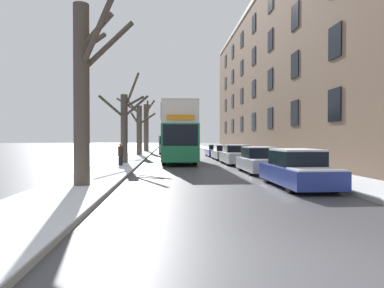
# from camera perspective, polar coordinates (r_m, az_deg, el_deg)

# --- Properties ---
(ground_plane) EXTENTS (320.00, 320.00, 0.00)m
(ground_plane) POSITION_cam_1_polar(r_m,az_deg,el_deg) (5.50, 19.89, -19.51)
(ground_plane) COLOR #424247
(sidewalk_left) EXTENTS (2.82, 130.00, 0.16)m
(sidewalk_left) POSITION_cam_1_polar(r_m,az_deg,el_deg) (57.84, -7.47, -0.97)
(sidewalk_left) COLOR gray
(sidewalk_left) RESTS_ON ground
(sidewalk_right) EXTENTS (2.82, 130.00, 0.16)m
(sidewalk_right) POSITION_cam_1_polar(r_m,az_deg,el_deg) (58.24, 3.42, -0.95)
(sidewalk_right) COLOR gray
(sidewalk_right) RESTS_ON ground
(terrace_facade_right) EXTENTS (9.10, 52.78, 17.01)m
(terrace_facade_right) POSITION_cam_1_polar(r_m,az_deg,el_deg) (35.71, 18.62, 11.45)
(terrace_facade_right) COLOR #7A604C
(terrace_facade_right) RESTS_ON ground
(bare_tree_left_0) EXTENTS (2.19, 3.59, 7.00)m
(bare_tree_left_0) POSITION_cam_1_polar(r_m,az_deg,el_deg) (13.73, -17.52, 8.89)
(bare_tree_left_0) COLOR #4C4238
(bare_tree_left_0) RESTS_ON ground
(bare_tree_left_1) EXTENTS (3.40, 2.90, 7.01)m
(bare_tree_left_1) POSITION_cam_1_polar(r_m,az_deg,el_deg) (25.70, -11.11, 3.27)
(bare_tree_left_1) COLOR #4C4238
(bare_tree_left_1) RESTS_ON ground
(bare_tree_left_2) EXTENTS (4.43, 1.81, 6.55)m
(bare_tree_left_2) POSITION_cam_1_polar(r_m,az_deg,el_deg) (37.96, -8.91, 2.75)
(bare_tree_left_2) COLOR #4C4238
(bare_tree_left_2) RESTS_ON ground
(bare_tree_left_3) EXTENTS (1.71, 2.95, 7.50)m
(bare_tree_left_3) POSITION_cam_1_polar(r_m,az_deg,el_deg) (49.58, -7.61, 2.99)
(bare_tree_left_3) COLOR #4C4238
(bare_tree_left_3) RESTS_ON ground
(double_decker_bus) EXTENTS (2.63, 10.58, 4.62)m
(double_decker_bus) POSITION_cam_1_polar(r_m,az_deg,el_deg) (27.98, -2.35, 2.27)
(double_decker_bus) COLOR #1E7A47
(double_decker_bus) RESTS_ON ground
(parked_car_0) EXTENTS (1.84, 4.56, 1.51)m
(parked_car_0) POSITION_cam_1_polar(r_m,az_deg,el_deg) (14.12, 17.19, -4.14)
(parked_car_0) COLOR navy
(parked_car_0) RESTS_ON ground
(parked_car_1) EXTENTS (1.77, 4.24, 1.46)m
(parked_car_1) POSITION_cam_1_polar(r_m,az_deg,el_deg) (19.55, 11.08, -2.79)
(parked_car_1) COLOR #9EA3AD
(parked_car_1) RESTS_ON ground
(parked_car_2) EXTENTS (1.89, 4.25, 1.48)m
(parked_car_2) POSITION_cam_1_polar(r_m,az_deg,el_deg) (25.78, 7.34, -1.88)
(parked_car_2) COLOR #9EA3AD
(parked_car_2) RESTS_ON ground
(parked_car_3) EXTENTS (1.78, 4.30, 1.36)m
(parked_car_3) POSITION_cam_1_polar(r_m,az_deg,el_deg) (31.34, 5.29, -1.48)
(parked_car_3) COLOR slate
(parked_car_3) RESTS_ON ground
(parked_car_4) EXTENTS (1.76, 4.38, 1.31)m
(parked_car_4) POSITION_cam_1_polar(r_m,az_deg,el_deg) (37.00, 3.85, -1.16)
(parked_car_4) COLOR navy
(parked_car_4) RESTS_ON ground
(oncoming_van) EXTENTS (1.93, 4.94, 2.31)m
(oncoming_van) POSITION_cam_1_polar(r_m,az_deg,el_deg) (43.91, -4.24, -0.01)
(oncoming_van) COLOR #9EA3AD
(oncoming_van) RESTS_ON ground
(pedestrian_left_sidewalk) EXTENTS (0.36, 0.36, 1.64)m
(pedestrian_left_sidewalk) POSITION_cam_1_polar(r_m,az_deg,el_deg) (23.01, -11.82, -1.68)
(pedestrian_left_sidewalk) COLOR black
(pedestrian_left_sidewalk) RESTS_ON ground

